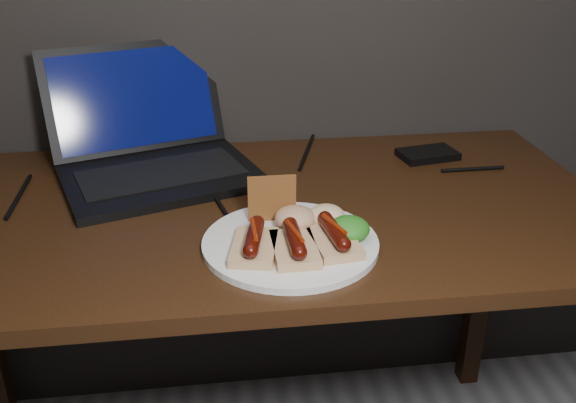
# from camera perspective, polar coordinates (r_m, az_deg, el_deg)

# --- Properties ---
(desk) EXTENTS (1.40, 0.70, 0.75)m
(desk) POSITION_cam_1_polar(r_m,az_deg,el_deg) (1.27, -3.65, -3.97)
(desk) COLOR #331E0C
(desk) RESTS_ON ground
(laptop) EXTENTS (0.48, 0.47, 0.25)m
(laptop) POSITION_cam_1_polar(r_m,az_deg,el_deg) (1.39, -12.03, 4.61)
(laptop) COLOR black
(laptop) RESTS_ON desk
(hard_drive) EXTENTS (0.14, 0.10, 0.02)m
(hard_drive) POSITION_cam_1_polar(r_m,az_deg,el_deg) (1.48, 12.31, 4.13)
(hard_drive) COLOR black
(hard_drive) RESTS_ON desk
(desk_cables) EXTENTS (1.01, 0.41, 0.01)m
(desk_cables) POSITION_cam_1_polar(r_m,az_deg,el_deg) (1.35, -3.81, 2.24)
(desk_cables) COLOR black
(desk_cables) RESTS_ON desk
(plate) EXTENTS (0.37, 0.37, 0.01)m
(plate) POSITION_cam_1_polar(r_m,az_deg,el_deg) (1.08, 0.21, -3.74)
(plate) COLOR silver
(plate) RESTS_ON desk
(bread_sausage_left) EXTENTS (0.09, 0.13, 0.04)m
(bread_sausage_left) POSITION_cam_1_polar(r_m,az_deg,el_deg) (1.04, -3.03, -3.67)
(bread_sausage_left) COLOR #E1BD84
(bread_sausage_left) RESTS_ON plate
(bread_sausage_center) EXTENTS (0.07, 0.12, 0.04)m
(bread_sausage_center) POSITION_cam_1_polar(r_m,az_deg,el_deg) (1.03, 0.59, -3.82)
(bread_sausage_center) COLOR #E1BD84
(bread_sausage_center) RESTS_ON plate
(bread_sausage_right) EXTENTS (0.08, 0.12, 0.04)m
(bread_sausage_right) POSITION_cam_1_polar(r_m,az_deg,el_deg) (1.06, 4.09, -3.17)
(bread_sausage_right) COLOR #E1BD84
(bread_sausage_right) RESTS_ON plate
(crispbread) EXTENTS (0.09, 0.01, 0.08)m
(crispbread) POSITION_cam_1_polar(r_m,az_deg,el_deg) (1.13, -1.44, 0.29)
(crispbread) COLOR brown
(crispbread) RESTS_ON plate
(salad_greens) EXTENTS (0.07, 0.07, 0.04)m
(salad_greens) POSITION_cam_1_polar(r_m,az_deg,el_deg) (1.08, 5.45, -2.42)
(salad_greens) COLOR #175A12
(salad_greens) RESTS_ON plate
(salsa_mound) EXTENTS (0.07, 0.07, 0.04)m
(salsa_mound) POSITION_cam_1_polar(r_m,az_deg,el_deg) (1.11, 0.64, -1.49)
(salsa_mound) COLOR maroon
(salsa_mound) RESTS_ON plate
(coleslaw_mound) EXTENTS (0.06, 0.06, 0.04)m
(coleslaw_mound) POSITION_cam_1_polar(r_m,az_deg,el_deg) (1.12, 3.44, -1.25)
(coleslaw_mound) COLOR beige
(coleslaw_mound) RESTS_ON plate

